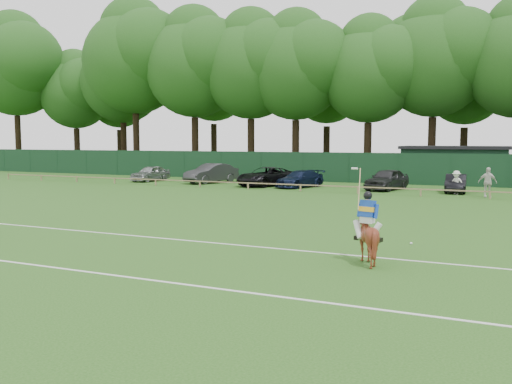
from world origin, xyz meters
The scene contains 17 objects.
ground centered at (0.00, 0.00, 0.00)m, with size 160.00×160.00×0.00m, color #1E4C14.
horse_chestnut centered at (6.19, -1.80, 0.73)m, with size 1.18×1.33×1.46m, color maroon.
sedan_silver centered at (-17.93, 21.42, 0.67)m, with size 1.59×3.96×1.35m, color #9C9DA1.
sedan_grey centered at (-12.22, 21.91, 0.80)m, with size 1.69×4.85×1.60m, color #313234.
suv_black centered at (-6.95, 21.14, 0.72)m, with size 2.39×5.18×1.44m, color black.
sedan_navy centered at (-4.14, 20.96, 0.63)m, with size 1.76×4.34×1.26m, color #111A35.
hatch_grey centered at (2.18, 21.58, 0.75)m, with size 1.78×4.41×1.50m, color #2A2A2C.
estate_black centered at (6.78, 21.60, 0.62)m, with size 1.30×3.74×1.23m, color black.
spectator_left centered at (6.91, 20.26, 0.77)m, with size 1.00×0.57×1.54m, color white.
spectator_mid centered at (8.80, 19.16, 0.93)m, with size 1.09×0.45×1.86m, color beige.
rider_chestnut centered at (6.19, -1.81, 1.42)m, with size 0.93×0.70×2.05m.
polo_ball centered at (6.94, 1.50, 0.04)m, with size 0.09×0.09×0.09m, color silver.
pitch_lines centered at (0.00, -3.50, 0.01)m, with size 60.00×5.10×0.01m.
pitch_rail centered at (0.00, 18.00, 0.45)m, with size 62.10×0.10×0.50m.
perimeter_fence centered at (0.00, 27.00, 1.25)m, with size 92.08×0.08×2.50m.
utility_shed centered at (6.00, 30.00, 1.54)m, with size 8.40×4.40×3.04m.
tree_row centered at (2.00, 35.00, 0.00)m, with size 96.00×12.00×21.00m, color #26561C, non-canonical shape.
Camera 1 is at (9.67, -17.01, 3.50)m, focal length 38.00 mm.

